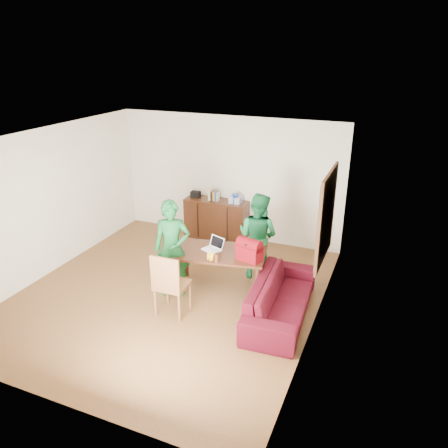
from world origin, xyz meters
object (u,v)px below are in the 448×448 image
at_px(person_near, 172,249).
at_px(laptop, 211,248).
at_px(chair, 172,295).
at_px(person_far, 258,236).
at_px(table, 220,256).
at_px(red_bag, 249,252).
at_px(sofa, 281,298).
at_px(bottle, 216,258).

xyz_separation_m(person_near, laptop, (0.54, 0.41, -0.07)).
bearing_deg(chair, person_far, 61.65).
bearing_deg(laptop, chair, -83.75).
relative_size(person_far, laptop, 4.49).
relative_size(table, red_bag, 4.18).
bearing_deg(table, red_bag, -21.42).
distance_m(person_near, sofa, 1.98).
height_order(person_near, red_bag, person_near).
distance_m(red_bag, sofa, 0.90).
bearing_deg(laptop, bottle, -34.44).
relative_size(bottle, red_bag, 0.41).
height_order(person_far, red_bag, person_far).
xyz_separation_m(chair, red_bag, (0.99, 0.87, 0.57)).
relative_size(table, laptop, 4.73).
distance_m(person_far, red_bag, 0.84).
height_order(laptop, sofa, laptop).
relative_size(person_far, red_bag, 3.97).
relative_size(person_far, sofa, 0.77).
bearing_deg(bottle, person_far, 73.08).
distance_m(laptop, red_bag, 0.74).
height_order(person_near, person_far, person_near).
relative_size(chair, red_bag, 2.63).
bearing_deg(person_far, chair, 75.00).
height_order(chair, bottle, chair).
xyz_separation_m(table, red_bag, (0.57, -0.10, 0.24)).
relative_size(person_near, laptop, 4.69).
bearing_deg(red_bag, person_near, -150.88).
xyz_separation_m(table, sofa, (1.21, -0.37, -0.34)).
xyz_separation_m(person_near, sofa, (1.90, 0.05, -0.54)).
bearing_deg(table, bottle, -85.35).
height_order(table, chair, chair).
xyz_separation_m(laptop, bottle, (0.26, -0.39, 0.04)).
bearing_deg(person_far, bottle, 85.17).
relative_size(bottle, sofa, 0.08).
xyz_separation_m(chair, person_near, (-0.28, 0.55, 0.54)).
height_order(table, sofa, table).
bearing_deg(table, person_near, -160.27).
distance_m(bottle, red_bag, 0.55).
bearing_deg(bottle, red_bag, 31.93).
height_order(red_bag, sofa, red_bag).
distance_m(table, person_far, 0.87).
bearing_deg(table, laptop, 170.36).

